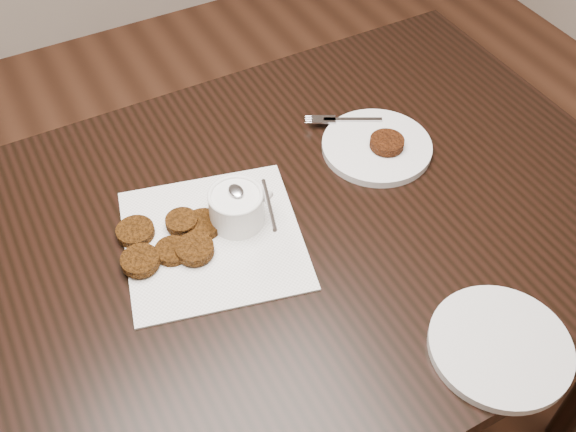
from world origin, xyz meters
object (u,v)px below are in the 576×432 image
object	(u,v)px
table	(270,346)
napkin	(213,239)
sauce_ramekin	(235,194)
plate_with_patty	(377,144)
plate_empty	(500,346)

from	to	relation	value
table	napkin	size ratio (longest dim) A/B	4.68
table	napkin	distance (m)	0.39
napkin	sauce_ramekin	distance (m)	0.09
table	napkin	xyz separation A→B (m)	(-0.09, 0.03, 0.38)
sauce_ramekin	plate_with_patty	xyz separation A→B (m)	(0.32, 0.04, -0.05)
napkin	sauce_ramekin	bearing A→B (deg)	17.81
table	plate_with_patty	distance (m)	0.50
sauce_ramekin	plate_empty	world-z (taller)	sauce_ramekin
sauce_ramekin	plate_empty	xyz separation A→B (m)	(0.24, -0.42, -0.06)
napkin	plate_empty	xyz separation A→B (m)	(0.29, -0.40, 0.01)
plate_empty	sauce_ramekin	bearing A→B (deg)	119.53
table	plate_with_patty	size ratio (longest dim) A/B	6.55
table	plate_empty	bearing A→B (deg)	-60.76
plate_empty	plate_with_patty	bearing A→B (deg)	79.87
plate_empty	napkin	bearing A→B (deg)	126.06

